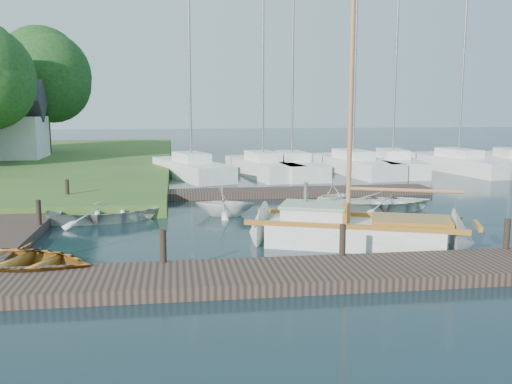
{
  "coord_description": "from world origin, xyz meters",
  "views": [
    {
      "loc": [
        -2.69,
        -18.64,
        4.09
      ],
      "look_at": [
        0.0,
        0.0,
        1.2
      ],
      "focal_mm": 40.0,
      "sensor_mm": 36.0,
      "label": 1
    }
  ],
  "objects": [
    {
      "name": "dinghy",
      "position": [
        -6.5,
        -4.5,
        0.41
      ],
      "size": [
        4.72,
        4.14,
        0.81
      ],
      "primitive_type": "imported",
      "rotation": [
        0.0,
        0.0,
        1.16
      ],
      "color": "#95641E",
      "rests_on": "ground"
    },
    {
      "name": "marina_boat_0",
      "position": [
        -1.72,
        13.74,
        0.58
      ],
      "size": [
        4.59,
        7.88,
        11.81
      ],
      "rotation": [
        0.0,
        0.0,
        1.91
      ],
      "color": "beige",
      "rests_on": "ground"
    },
    {
      "name": "sailboat",
      "position": [
        2.67,
        -2.93,
        0.34
      ],
      "size": [
        7.38,
        4.39,
        9.83
      ],
      "rotation": [
        0.0,
        0.0,
        -0.37
      ],
      "color": "beige",
      "rests_on": "ground"
    },
    {
      "name": "marina_boat_2",
      "position": [
        4.08,
        13.67,
        0.58
      ],
      "size": [
        2.85,
        7.37,
        11.47
      ],
      "rotation": [
        0.0,
        0.0,
        1.66
      ],
      "color": "beige",
      "rests_on": "ground"
    },
    {
      "name": "mooring_post_3",
      "position": [
        6.0,
        -5.0,
        0.7
      ],
      "size": [
        0.16,
        0.16,
        0.8
      ],
      "primitive_type": "cylinder",
      "color": "black",
      "rests_on": "near_dock"
    },
    {
      "name": "marina_boat_3",
      "position": [
        7.96,
        14.33,
        0.58
      ],
      "size": [
        3.63,
        8.71,
        12.87
      ],
      "rotation": [
        0.0,
        0.0,
        1.74
      ],
      "color": "beige",
      "rests_on": "ground"
    },
    {
      "name": "mooring_post_1",
      "position": [
        -3.0,
        -5.0,
        0.7
      ],
      "size": [
        0.16,
        0.16,
        0.8
      ],
      "primitive_type": "cylinder",
      "color": "black",
      "rests_on": "near_dock"
    },
    {
      "name": "far_dock",
      "position": [
        2.0,
        6.5,
        0.15
      ],
      "size": [
        14.0,
        1.6,
        0.3
      ],
      "primitive_type": "cube",
      "color": "black",
      "rests_on": "ground"
    },
    {
      "name": "mooring_post_5",
      "position": [
        -7.0,
        5.0,
        0.7
      ],
      "size": [
        0.16,
        0.16,
        0.8
      ],
      "primitive_type": "cylinder",
      "color": "black",
      "rests_on": "left_dock"
    },
    {
      "name": "marina_boat_1",
      "position": [
        2.4,
        13.83,
        0.57
      ],
      "size": [
        3.75,
        7.86,
        10.0
      ],
      "rotation": [
        0.0,
        0.0,
        1.78
      ],
      "color": "beige",
      "rests_on": "ground"
    },
    {
      "name": "ground",
      "position": [
        0.0,
        0.0,
        0.0
      ],
      "size": [
        160.0,
        160.0,
        0.0
      ],
      "primitive_type": "plane",
      "color": "black",
      "rests_on": "ground"
    },
    {
      "name": "marina_boat_6",
      "position": [
        18.0,
        13.87,
        0.56
      ],
      "size": [
        3.38,
        7.63,
        9.4
      ],
      "rotation": [
        0.0,
        0.0,
        1.41
      ],
      "color": "beige",
      "rests_on": "ground"
    },
    {
      "name": "tender_c",
      "position": [
        5.44,
        2.34,
        0.4
      ],
      "size": [
        3.89,
        2.83,
        0.79
      ],
      "primitive_type": "imported",
      "rotation": [
        0.0,
        0.0,
        1.6
      ],
      "color": "beige",
      "rests_on": "ground"
    },
    {
      "name": "left_dock",
      "position": [
        -8.0,
        2.0,
        0.15
      ],
      "size": [
        2.2,
        18.0,
        0.3
      ],
      "primitive_type": "cube",
      "color": "black",
      "rests_on": "ground"
    },
    {
      "name": "mooring_post_4",
      "position": [
        -7.0,
        0.0,
        0.7
      ],
      "size": [
        0.16,
        0.16,
        0.8
      ],
      "primitive_type": "cylinder",
      "color": "black",
      "rests_on": "left_dock"
    },
    {
      "name": "tender_d",
      "position": [
        3.76,
        3.59,
        0.52
      ],
      "size": [
        2.54,
        2.44,
        1.03
      ],
      "primitive_type": "imported",
      "rotation": [
        0.0,
        0.0,
        2.09
      ],
      "color": "beige",
      "rests_on": "ground"
    },
    {
      "name": "house_c",
      "position": [
        -14.0,
        22.0,
        2.58
      ],
      "size": [
        5.25,
        4.0,
        5.28
      ],
      "color": "silver",
      "rests_on": "shore"
    },
    {
      "name": "mooring_post_2",
      "position": [
        1.5,
        -5.0,
        0.7
      ],
      "size": [
        0.16,
        0.16,
        0.8
      ],
      "primitive_type": "cylinder",
      "color": "black",
      "rests_on": "near_dock"
    },
    {
      "name": "pontoon",
      "position": [
        10.0,
        16.0,
        0.15
      ],
      "size": [
        30.0,
        1.6,
        0.3
      ],
      "primitive_type": "cube",
      "color": "black",
      "rests_on": "ground"
    },
    {
      "name": "marina_boat_4",
      "position": [
        10.48,
        14.4,
        0.58
      ],
      "size": [
        3.11,
        8.13,
        11.6
      ],
      "rotation": [
        0.0,
        0.0,
        1.45
      ],
      "color": "beige",
      "rests_on": "ground"
    },
    {
      "name": "tree_7",
      "position": [
        -12.0,
        26.05,
        6.2
      ],
      "size": [
        6.83,
        6.83,
        9.38
      ],
      "color": "#332114",
      "rests_on": "shore"
    },
    {
      "name": "marina_boat_5",
      "position": [
        14.66,
        14.23,
        0.57
      ],
      "size": [
        3.58,
        8.84,
        11.86
      ],
      "rotation": [
        0.0,
        0.0,
        1.74
      ],
      "color": "beige",
      "rests_on": "ground"
    },
    {
      "name": "tender_b",
      "position": [
        -0.86,
        2.16,
        0.58
      ],
      "size": [
        2.57,
        2.35,
        1.16
      ],
      "primitive_type": "imported",
      "rotation": [
        0.0,
        0.0,
        1.34
      ],
      "color": "beige",
      "rests_on": "ground"
    },
    {
      "name": "near_dock",
      "position": [
        0.0,
        -6.0,
        0.15
      ],
      "size": [
        18.0,
        2.2,
        0.3
      ],
      "primitive_type": "cube",
      "color": "black",
      "rests_on": "ground"
    },
    {
      "name": "tender_a",
      "position": [
        -5.18,
        1.78,
        0.4
      ],
      "size": [
        4.16,
        3.18,
        0.81
      ],
      "primitive_type": "imported",
      "rotation": [
        0.0,
        0.0,
        1.68
      ],
      "color": "beige",
      "rests_on": "ground"
    }
  ]
}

